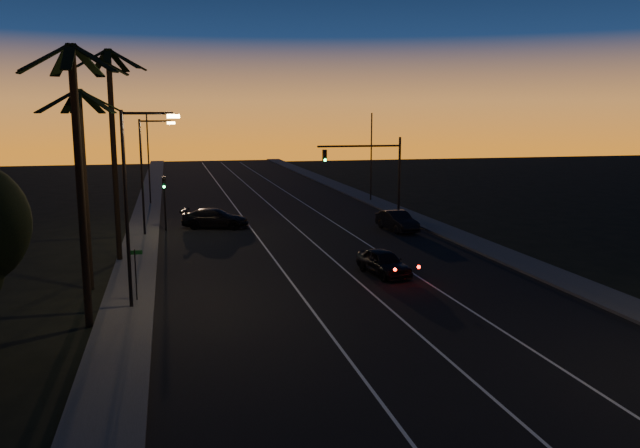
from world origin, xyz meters
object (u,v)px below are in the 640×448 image
object	(u,v)px
signal_mast	(372,165)
cross_car	(215,218)
lead_car	(384,262)
right_car	(397,221)

from	to	relation	value
signal_mast	cross_car	xyz separation A→B (m)	(-12.82, 0.26, -4.01)
signal_mast	lead_car	size ratio (longest dim) A/B	1.47
right_car	cross_car	xyz separation A→B (m)	(-13.47, 4.51, 0.01)
signal_mast	right_car	xyz separation A→B (m)	(0.65, -4.25, -4.02)
lead_car	cross_car	size ratio (longest dim) A/B	0.86
right_car	cross_car	size ratio (longest dim) A/B	0.84
signal_mast	right_car	distance (m)	5.88
lead_car	right_car	distance (m)	13.64
right_car	lead_car	bearing A→B (deg)	-113.72
signal_mast	lead_car	world-z (taller)	signal_mast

